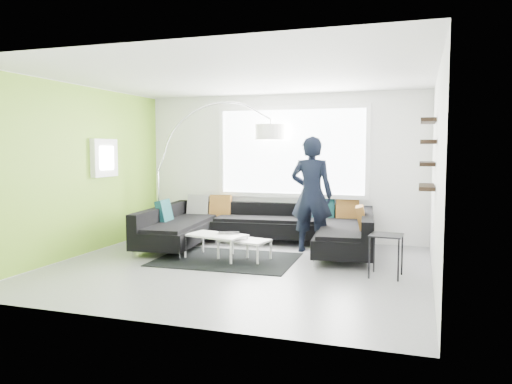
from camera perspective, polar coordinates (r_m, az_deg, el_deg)
ground at (r=7.51m, az=-2.16°, el=-8.59°), size 5.50×5.50×0.00m
room_shell at (r=7.48m, az=-1.38°, el=5.34°), size 5.54×5.04×2.82m
sectional_sofa at (r=8.72m, az=0.42°, el=-4.23°), size 4.07×2.76×0.83m
rug at (r=8.01m, az=-3.40°, el=-7.69°), size 2.22×1.65×0.01m
coffee_table at (r=8.02m, az=-2.98°, el=-6.29°), size 1.32×0.93×0.39m
arc_lamp at (r=9.71m, az=-11.15°, el=2.29°), size 2.63×1.48×2.64m
side_table at (r=7.14m, az=14.62°, el=-7.05°), size 0.46×0.46×0.59m
person at (r=8.50m, az=6.36°, el=-0.29°), size 0.74×0.51×1.97m
laptop at (r=8.05m, az=-3.13°, el=-4.73°), size 0.48×0.43×0.03m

